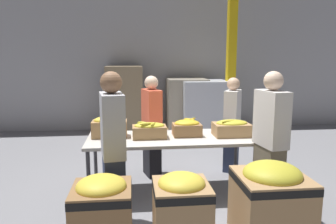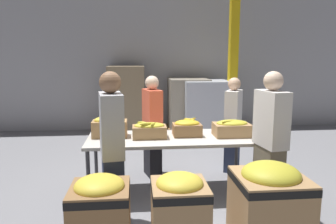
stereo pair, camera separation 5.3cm
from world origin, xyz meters
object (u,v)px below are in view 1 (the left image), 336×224
Objects in this scene: banana_box_2 at (187,127)px; donation_bin_0 at (102,217)px; donation_bin_1 at (181,213)px; pallet_stack_0 at (203,108)px; sorting_table at (170,141)px; pallet_stack_1 at (186,106)px; pallet_stack_2 at (125,101)px; support_pillar at (231,49)px; volunteer_2 at (270,143)px; volunteer_3 at (152,127)px; banana_box_3 at (232,128)px; banana_box_1 at (149,130)px; volunteer_1 at (113,152)px; volunteer_0 at (232,125)px; banana_box_0 at (110,126)px; donation_bin_2 at (271,205)px.

banana_box_2 is 0.47× the size of donation_bin_0.
pallet_stack_0 is (1.24, 4.73, 0.21)m from donation_bin_1.
donation_bin_0 is (-0.78, -1.47, -0.29)m from sorting_table.
pallet_stack_1 reaches higher than sorting_table.
pallet_stack_2 is (-0.92, 3.46, -0.09)m from banana_box_2.
banana_box_2 is at bearing -116.81° from support_pillar.
volunteer_2 is 1.08× the size of volunteer_3.
volunteer_3 is at bearing 146.49° from banana_box_3.
sorting_table is 5.81× the size of banana_box_2.
donation_bin_0 reaches higher than sorting_table.
volunteer_1 reaches higher than banana_box_1.
banana_box_2 reaches higher than banana_box_1.
pallet_stack_2 reaches higher than banana_box_1.
donation_bin_1 is (0.14, -2.15, -0.35)m from volunteer_3.
banana_box_2 is 0.61m from banana_box_3.
banana_box_2 is 3.58m from pallet_stack_2.
volunteer_2 is at bearing 29.90° from volunteer_0.
banana_box_0 is 2.07m from volunteer_2.
banana_box_0 is 0.57× the size of donation_bin_0.
volunteer_0 reaches higher than sorting_table.
banana_box_0 is 0.36× the size of pallet_stack_0.
pallet_stack_0 is at bearing 85.38° from donation_bin_2.
banana_box_1 is at bearing -107.23° from pallet_stack_1.
pallet_stack_2 is at bearing 104.85° from banana_box_2.
donation_bin_2 is 0.68× the size of pallet_stack_0.
donation_bin_0 is at bearing -29.60° from volunteer_3.
volunteer_3 is 1.92× the size of donation_bin_0.
volunteer_0 reaches higher than donation_bin_0.
volunteer_1 is at bearing 87.64° from volunteer_2.
volunteer_2 is (1.83, 0.21, -0.01)m from volunteer_1.
donation_bin_1 is (-1.19, -0.83, -0.41)m from volunteer_2.
volunteer_2 is at bearing -99.50° from support_pillar.
volunteer_1 is 4.37m from pallet_stack_2.
sorting_table is 1.50m from donation_bin_1.
volunteer_1 reaches higher than pallet_stack_0.
donation_bin_0 is 1.57m from donation_bin_2.
support_pillar is at bearing 63.19° from banana_box_2.
volunteer_2 reaches higher than pallet_stack_1.
volunteer_3 is at bearing 83.90° from banana_box_1.
volunteer_0 reaches higher than banana_box_2.
banana_box_2 reaches higher than banana_box_3.
volunteer_1 is at bearing -90.38° from pallet_stack_2.
support_pillar reaches higher than banana_box_2.
pallet_stack_2 reaches higher than pallet_stack_0.
banana_box_0 is 0.54m from banana_box_1.
volunteer_1 reaches higher than banana_box_0.
banana_box_2 is 3.50m from support_pillar.
volunteer_1 is at bearing -19.38° from volunteer_0.
banana_box_1 is at bearing -171.92° from banana_box_2.
pallet_stack_0 is (1.95, 4.73, 0.20)m from donation_bin_0.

